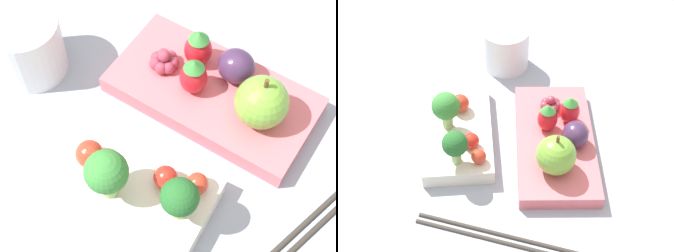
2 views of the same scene
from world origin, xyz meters
The scene contains 15 objects.
ground_plane centered at (0.00, 0.00, 0.00)m, with size 4.00×4.00×0.00m, color #939EB2.
bento_box_savoury centered at (0.01, 0.07, 0.01)m, with size 0.19×0.11×0.02m.
bento_box_fruit centered at (-0.01, -0.07, 0.01)m, with size 0.22×0.12×0.02m.
broccoli_floret_0 centered at (0.01, 0.08, 0.06)m, with size 0.04×0.04×0.06m.
broccoli_floret_1 centered at (-0.06, 0.06, 0.06)m, with size 0.04×0.04×0.05m.
cherry_tomato_0 centered at (-0.03, 0.05, 0.04)m, with size 0.02×0.02×0.02m.
cherry_tomato_1 centered at (-0.06, 0.03, 0.03)m, with size 0.02×0.02×0.02m.
cherry_tomato_2 centered at (0.04, 0.07, 0.04)m, with size 0.03×0.03×0.03m.
apple centered at (-0.07, -0.07, 0.05)m, with size 0.05×0.05×0.06m.
strawberry_0 centered at (0.02, -0.10, 0.04)m, with size 0.03×0.03×0.05m.
strawberry_1 centered at (0.01, -0.06, 0.04)m, with size 0.03×0.03×0.04m.
plum centered at (-0.02, -0.10, 0.04)m, with size 0.04×0.04×0.04m.
grape_cluster centered at (0.05, -0.07, 0.03)m, with size 0.03×0.03×0.02m.
drinking_cup centered at (0.18, 0.00, 0.04)m, with size 0.08×0.08×0.07m.
chopsticks_pair centered at (-0.16, 0.01, 0.00)m, with size 0.07×0.21×0.01m.
Camera 2 is at (-0.46, -0.01, 0.52)m, focal length 50.00 mm.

